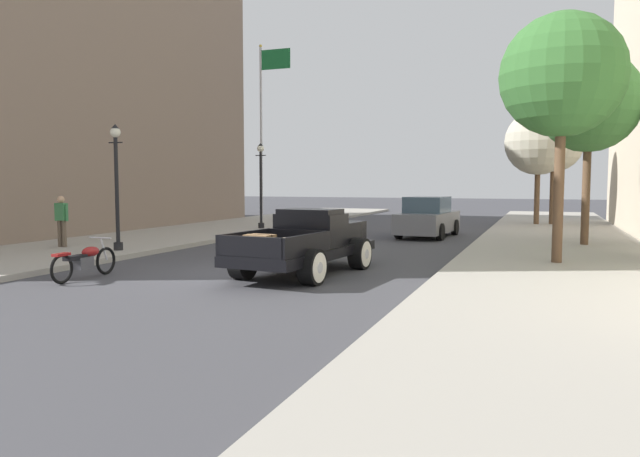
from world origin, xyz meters
TOP-DOWN VIEW (x-y plane):
  - ground_plane at (0.00, 0.00)m, footprint 140.00×140.00m
  - sidewalk_left at (-7.25, 0.00)m, footprint 5.50×64.00m
  - sidewalk_right at (7.25, 0.00)m, footprint 5.50×64.00m
  - hotrod_truck_black at (1.37, 0.71)m, footprint 2.50×5.05m
  - motorcycle_parked at (-3.12, -2.05)m, footprint 0.62×2.12m
  - car_background_grey at (2.35, 11.30)m, footprint 2.10×4.41m
  - pedestrian_sidewalk_left at (-7.74, 2.00)m, footprint 0.53×0.22m
  - street_lamp_near at (-5.45, 1.91)m, footprint 0.50×0.32m
  - street_lamp_far at (-5.24, 11.32)m, footprint 0.50×0.32m
  - flagpole at (-6.86, 15.12)m, footprint 1.74×0.16m
  - street_tree_nearest at (7.13, 3.72)m, footprint 3.15×3.15m
  - street_tree_second at (8.08, 8.82)m, footprint 3.31×3.31m
  - street_tree_third at (6.44, 18.57)m, footprint 3.25×3.25m
  - street_tree_farthest at (7.16, 18.94)m, footprint 2.82×2.82m

SIDE VIEW (x-z plane):
  - ground_plane at x=0.00m, z-range 0.00..0.00m
  - sidewalk_left at x=-7.25m, z-range 0.00..0.15m
  - sidewalk_right at x=7.25m, z-range 0.00..0.15m
  - motorcycle_parked at x=-3.12m, z-range -0.02..0.91m
  - hotrod_truck_black at x=1.37m, z-range -0.04..1.54m
  - car_background_grey at x=2.35m, z-range -0.06..1.59m
  - pedestrian_sidewalk_left at x=-7.74m, z-range 0.26..1.91m
  - street_lamp_near at x=-5.45m, z-range 0.46..4.31m
  - street_lamp_far at x=-5.24m, z-range 0.46..4.31m
  - street_tree_farthest at x=7.16m, z-range 1.42..6.84m
  - street_tree_third at x=6.44m, z-range 1.36..7.05m
  - street_tree_second at x=8.08m, z-range 1.67..8.06m
  - street_tree_nearest at x=7.13m, z-range 1.75..8.13m
  - flagpole at x=-6.86m, z-range 1.19..10.35m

